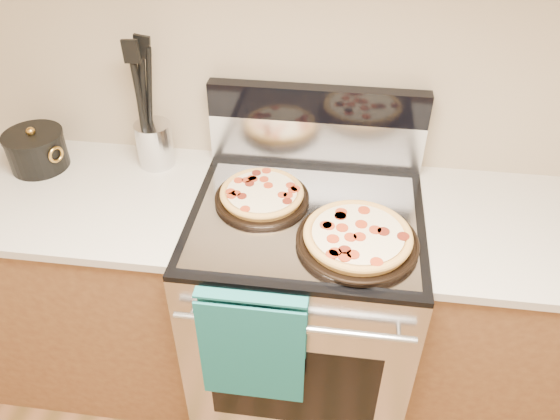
# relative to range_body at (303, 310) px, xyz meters

# --- Properties ---
(wall_back) EXTENTS (4.00, 0.00, 4.00)m
(wall_back) POSITION_rel_range_body_xyz_m (0.00, 0.35, 0.90)
(wall_back) COLOR tan
(wall_back) RESTS_ON ground
(range_body) EXTENTS (0.76, 0.68, 0.90)m
(range_body) POSITION_rel_range_body_xyz_m (0.00, 0.00, 0.00)
(range_body) COLOR #B7B7BC
(range_body) RESTS_ON ground
(oven_window) EXTENTS (0.56, 0.01, 0.40)m
(oven_window) POSITION_rel_range_body_xyz_m (0.00, -0.34, 0.00)
(oven_window) COLOR black
(oven_window) RESTS_ON range_body
(cooktop) EXTENTS (0.76, 0.68, 0.02)m
(cooktop) POSITION_rel_range_body_xyz_m (0.00, 0.00, 0.46)
(cooktop) COLOR black
(cooktop) RESTS_ON range_body
(backsplash_lower) EXTENTS (0.76, 0.06, 0.18)m
(backsplash_lower) POSITION_rel_range_body_xyz_m (0.00, 0.31, 0.56)
(backsplash_lower) COLOR silver
(backsplash_lower) RESTS_ON cooktop
(backsplash_upper) EXTENTS (0.76, 0.06, 0.12)m
(backsplash_upper) POSITION_rel_range_body_xyz_m (0.00, 0.31, 0.71)
(backsplash_upper) COLOR black
(backsplash_upper) RESTS_ON backsplash_lower
(oven_handle) EXTENTS (0.70, 0.03, 0.03)m
(oven_handle) POSITION_rel_range_body_xyz_m (0.00, -0.38, 0.35)
(oven_handle) COLOR silver
(oven_handle) RESTS_ON range_body
(dish_towel) EXTENTS (0.32, 0.05, 0.42)m
(dish_towel) POSITION_rel_range_body_xyz_m (-0.12, -0.38, 0.25)
(dish_towel) COLOR #16706B
(dish_towel) RESTS_ON oven_handle
(foil_sheet) EXTENTS (0.70, 0.55, 0.01)m
(foil_sheet) POSITION_rel_range_body_xyz_m (0.00, -0.03, 0.47)
(foil_sheet) COLOR gray
(foil_sheet) RESTS_ON cooktop
(cabinet_left) EXTENTS (1.00, 0.62, 0.88)m
(cabinet_left) POSITION_rel_range_body_xyz_m (-0.88, 0.03, -0.01)
(cabinet_left) COLOR brown
(cabinet_left) RESTS_ON ground
(countertop_left) EXTENTS (1.02, 0.64, 0.03)m
(countertop_left) POSITION_rel_range_body_xyz_m (-0.88, 0.03, 0.45)
(countertop_left) COLOR beige
(countertop_left) RESTS_ON cabinet_left
(cabinet_right) EXTENTS (1.00, 0.62, 0.88)m
(cabinet_right) POSITION_rel_range_body_xyz_m (0.88, 0.03, -0.01)
(cabinet_right) COLOR brown
(cabinet_right) RESTS_ON ground
(pepperoni_pizza_back) EXTENTS (0.41, 0.41, 0.04)m
(pepperoni_pizza_back) POSITION_rel_range_body_xyz_m (-0.15, 0.05, 0.50)
(pepperoni_pizza_back) COLOR gold
(pepperoni_pizza_back) RESTS_ON foil_sheet
(pepperoni_pizza_front) EXTENTS (0.37, 0.37, 0.05)m
(pepperoni_pizza_front) POSITION_rel_range_body_xyz_m (0.17, -0.13, 0.50)
(pepperoni_pizza_front) COLOR gold
(pepperoni_pizza_front) RESTS_ON foil_sheet
(utensil_crock) EXTENTS (0.15, 0.15, 0.16)m
(utensil_crock) POSITION_rel_range_body_xyz_m (-0.58, 0.24, 0.54)
(utensil_crock) COLOR silver
(utensil_crock) RESTS_ON countertop_left
(saucepan) EXTENTS (0.27, 0.27, 0.13)m
(saucepan) POSITION_rel_range_body_xyz_m (-1.00, 0.16, 0.52)
(saucepan) COLOR black
(saucepan) RESTS_ON countertop_left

